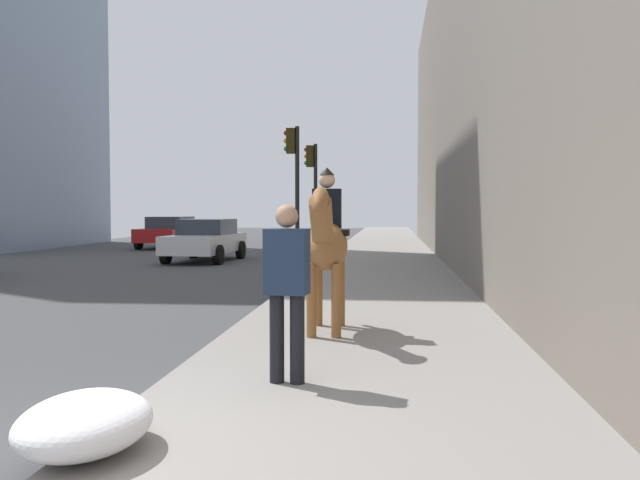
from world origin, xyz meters
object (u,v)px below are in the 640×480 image
at_px(pedestrian_greeting, 287,281).
at_px(traffic_light_far_curb, 313,184).
at_px(mounted_horse_near, 326,243).
at_px(traffic_light_near_curb, 294,175).
at_px(car_near_lane, 169,232).
at_px(car_mid_lane, 206,239).

relative_size(pedestrian_greeting, traffic_light_far_curb, 0.43).
xyz_separation_m(pedestrian_greeting, traffic_light_far_curb, (15.91, 1.55, 1.53)).
bearing_deg(mounted_horse_near, traffic_light_near_curb, -170.15).
height_order(pedestrian_greeting, traffic_light_near_curb, traffic_light_near_curb).
bearing_deg(traffic_light_near_curb, car_near_lane, 32.79).
xyz_separation_m(car_near_lane, traffic_light_far_curb, (-8.11, -7.57, 1.87)).
bearing_deg(traffic_light_far_curb, mounted_horse_near, -172.79).
xyz_separation_m(car_mid_lane, traffic_light_far_curb, (-0.45, -3.74, 1.88)).
bearing_deg(pedestrian_greeting, traffic_light_near_curb, 13.72).
height_order(mounted_horse_near, traffic_light_far_curb, traffic_light_far_curb).
height_order(car_mid_lane, traffic_light_near_curb, traffic_light_near_curb).
bearing_deg(traffic_light_near_curb, mounted_horse_near, -169.53).
bearing_deg(pedestrian_greeting, car_near_lane, 26.81).
height_order(pedestrian_greeting, car_near_lane, pedestrian_greeting).
relative_size(mounted_horse_near, car_mid_lane, 0.50).
distance_m(traffic_light_near_curb, traffic_light_far_curb, 3.43).
bearing_deg(car_mid_lane, traffic_light_near_curb, 45.62).
bearing_deg(car_near_lane, mounted_horse_near, 24.67).
bearing_deg(car_mid_lane, pedestrian_greeting, 20.61).
xyz_separation_m(pedestrian_greeting, car_mid_lane, (16.37, 5.29, -0.35)).
xyz_separation_m(car_near_lane, car_mid_lane, (-7.65, -3.82, -0.01)).
bearing_deg(traffic_light_near_curb, car_mid_lane, 42.93).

